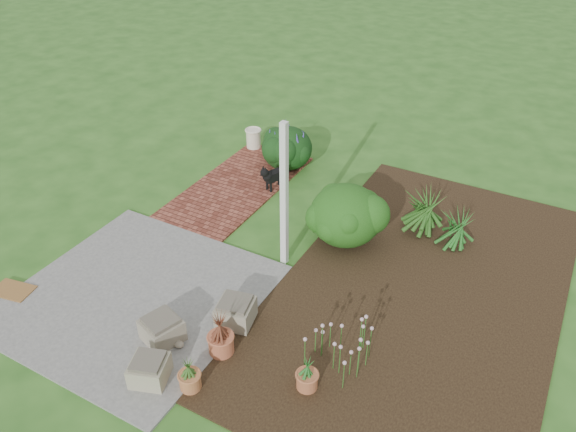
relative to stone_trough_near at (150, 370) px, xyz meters
The scene contains 19 objects.
ground 2.87m from the stone_trough_near, 89.90° to the left, with size 80.00×80.00×0.00m, color #29591C.
concrete_patio 1.68m from the stone_trough_near, 138.10° to the left, with size 3.50×3.50×0.04m, color #61615F.
brick_path 4.92m from the stone_trough_near, 110.16° to the left, with size 1.60×3.50×0.04m, color maroon.
garden_bed 4.20m from the stone_trough_near, 53.35° to the left, with size 4.00×7.00×0.03m, color black.
veranda_post 3.17m from the stone_trough_near, 84.13° to the left, with size 0.10×0.10×2.50m, color white.
stone_trough_near is the anchor object (origin of this frame).
stone_trough_mid 0.69m from the stone_trough_near, 116.34° to the left, with size 0.49×0.49×0.32m, color #746D57.
stone_trough_far 1.45m from the stone_trough_near, 74.51° to the left, with size 0.49×0.49×0.33m, color gray.
coir_doormat 2.99m from the stone_trough_near, behind, with size 0.61×0.39×0.02m, color brown.
black_dog 4.93m from the stone_trough_near, 101.71° to the left, with size 0.34×0.58×0.52m.
cream_ceramic_urn 6.61m from the stone_trough_near, 110.35° to the left, with size 0.32×0.32×0.42m, color #F2E7C7.
evergreen_shrub 4.11m from the stone_trough_near, 76.98° to the left, with size 1.23×1.23×1.05m, color #13390B.
agapanthus_clump_back 5.43m from the stone_trough_near, 61.26° to the left, with size 0.86×0.86×0.77m, color #104213, non-canonical shape.
agapanthus_clump_front 5.31m from the stone_trough_near, 68.17° to the left, with size 1.03×1.03×0.91m, color #1B4415, non-canonical shape.
pink_flower_patch 2.39m from the stone_trough_near, 36.55° to the left, with size 0.95×0.95×0.61m, color #113D0F, non-canonical shape.
terracotta_pot_bronze 0.98m from the stone_trough_near, 57.66° to the left, with size 0.34×0.34×0.28m, color #B35E3C.
terracotta_pot_small_left 2.00m from the stone_trough_near, 25.48° to the left, with size 0.27×0.27×0.23m, color #A75E38.
terracotta_pot_small_right 0.55m from the stone_trough_near, 15.30° to the left, with size 0.27×0.27×0.23m, color #B26A3C.
purple_flowering_bush 5.98m from the stone_trough_near, 102.03° to the left, with size 1.07×1.07×0.91m, color black.
Camera 1 is at (3.87, -6.23, 5.79)m, focal length 35.00 mm.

